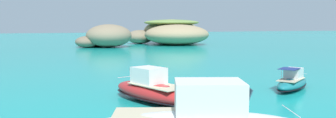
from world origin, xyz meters
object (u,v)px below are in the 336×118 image
at_px(islet_large, 172,32).
at_px(islet_small, 104,38).
at_px(motorboat_teal, 292,82).
at_px(motorboat_red, 152,90).

height_order(islet_large, islet_small, islet_large).
relative_size(islet_large, motorboat_teal, 5.15).
bearing_deg(islet_large, islet_small, -156.26).
relative_size(islet_small, motorboat_teal, 2.80).
xyz_separation_m(islet_large, motorboat_teal, (-11.97, -68.98, -2.51)).
height_order(motorboat_red, motorboat_teal, motorboat_red).
height_order(islet_small, motorboat_red, islet_small).
xyz_separation_m(islet_large, motorboat_red, (-24.78, -69.97, -2.30)).
height_order(islet_small, motorboat_teal, islet_small).
height_order(islet_large, motorboat_teal, islet_large).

